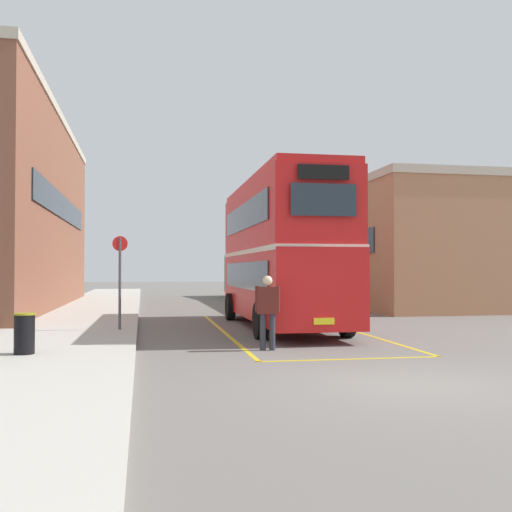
{
  "coord_description": "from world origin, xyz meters",
  "views": [
    {
      "loc": [
        -4.37,
        -9.24,
        1.89
      ],
      "look_at": [
        -0.29,
        11.97,
        2.38
      ],
      "focal_mm": 41.65,
      "sensor_mm": 36.0,
      "label": 1
    }
  ],
  "objects_px": {
    "double_decker_bus": "(280,251)",
    "single_deck_bus": "(260,273)",
    "pedestrian_boarding": "(268,307)",
    "litter_bin": "(24,333)",
    "bus_stop_sign": "(120,273)"
  },
  "relations": [
    {
      "from": "pedestrian_boarding",
      "to": "bus_stop_sign",
      "type": "bearing_deg",
      "value": 130.29
    },
    {
      "from": "double_decker_bus",
      "to": "pedestrian_boarding",
      "type": "distance_m",
      "value": 5.67
    },
    {
      "from": "pedestrian_boarding",
      "to": "bus_stop_sign",
      "type": "xyz_separation_m",
      "value": [
        -3.53,
        4.17,
        0.76
      ]
    },
    {
      "from": "single_deck_bus",
      "to": "bus_stop_sign",
      "type": "height_order",
      "value": "single_deck_bus"
    },
    {
      "from": "double_decker_bus",
      "to": "single_deck_bus",
      "type": "xyz_separation_m",
      "value": [
        3.1,
        18.79,
        -0.87
      ]
    },
    {
      "from": "pedestrian_boarding",
      "to": "bus_stop_sign",
      "type": "height_order",
      "value": "bus_stop_sign"
    },
    {
      "from": "single_deck_bus",
      "to": "litter_bin",
      "type": "bearing_deg",
      "value": -111.9
    },
    {
      "from": "double_decker_bus",
      "to": "bus_stop_sign",
      "type": "bearing_deg",
      "value": -167.95
    },
    {
      "from": "double_decker_bus",
      "to": "pedestrian_boarding",
      "type": "relative_size",
      "value": 5.73
    },
    {
      "from": "litter_bin",
      "to": "bus_stop_sign",
      "type": "bearing_deg",
      "value": 69.88
    },
    {
      "from": "double_decker_bus",
      "to": "single_deck_bus",
      "type": "distance_m",
      "value": 19.07
    },
    {
      "from": "pedestrian_boarding",
      "to": "double_decker_bus",
      "type": "bearing_deg",
      "value": 73.73
    },
    {
      "from": "double_decker_bus",
      "to": "litter_bin",
      "type": "distance_m",
      "value": 9.2
    },
    {
      "from": "double_decker_bus",
      "to": "single_deck_bus",
      "type": "height_order",
      "value": "double_decker_bus"
    },
    {
      "from": "litter_bin",
      "to": "pedestrian_boarding",
      "type": "bearing_deg",
      "value": 6.68
    }
  ]
}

